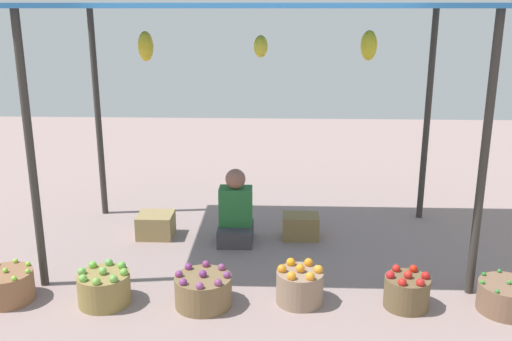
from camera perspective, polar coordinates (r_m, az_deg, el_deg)
ground_plane at (r=5.95m, az=0.18°, el=-7.55°), size 14.00×14.00×0.00m
market_stall_structure at (r=5.46m, az=0.25°, el=14.52°), size 4.03×2.13×2.41m
vendor_person at (r=5.98m, az=-2.04°, el=-4.36°), size 0.36×0.44×0.78m
basket_limes at (r=5.30m, az=-23.57°, el=-10.52°), size 0.43×0.43×0.30m
basket_green_apples at (r=4.99m, az=-14.92°, el=-11.23°), size 0.43×0.43×0.32m
basket_purple_onions at (r=4.82m, az=-5.28°, el=-11.81°), size 0.47×0.47×0.31m
basket_oranges at (r=4.85m, az=4.39°, el=-11.39°), size 0.39×0.39×0.34m
basket_red_tomatoes at (r=4.93m, az=14.81°, el=-11.57°), size 0.37×0.37×0.32m
basket_green_chilies at (r=5.15m, az=23.78°, el=-11.50°), size 0.47×0.47×0.27m
wooden_crate_near_vendor at (r=6.24m, az=-9.97°, el=-5.39°), size 0.37×0.35×0.25m
wooden_crate_stacked_rear at (r=6.12m, az=4.48°, el=-5.58°), size 0.38×0.27×0.26m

